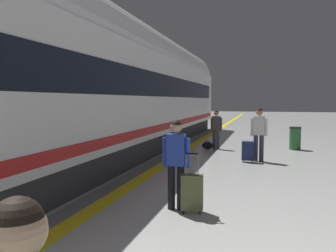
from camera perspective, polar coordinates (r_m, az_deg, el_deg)
name	(u,v)px	position (r m, az deg, el deg)	size (l,w,h in m)	color
safety_line_strip	(168,161)	(11.14, 0.06, -5.86)	(0.36, 80.00, 0.01)	yellow
tactile_edge_band	(160,161)	(11.21, -1.36, -5.79)	(0.53, 80.00, 0.01)	slate
high_speed_train	(37,77)	(8.37, -21.00, 7.69)	(2.94, 35.38, 4.97)	#38383D
passenger_near	(176,158)	(6.16, 1.35, -5.36)	(0.50, 0.21, 1.61)	black
suitcase_near	(192,192)	(6.11, 4.04, -10.90)	(0.40, 0.28, 1.07)	#596038
passenger_mid	(259,130)	(11.38, 14.88, -0.73)	(0.54, 0.23, 1.72)	#383842
suitcase_mid	(248,151)	(11.23, 13.16, -4.05)	(0.39, 0.25, 0.66)	#19234C
passenger_far	(216,126)	(13.98, 8.03, -0.08)	(0.48, 0.25, 1.57)	#383842
duffel_bag_far	(207,145)	(13.92, 6.58, -3.22)	(0.44, 0.26, 0.36)	black
waste_bin	(295,138)	(14.59, 20.38, -1.91)	(0.46, 0.46, 0.91)	#2D6638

